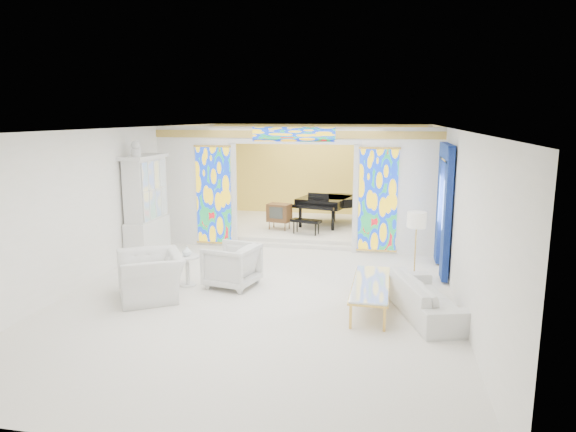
% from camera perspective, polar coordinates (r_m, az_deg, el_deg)
% --- Properties ---
extents(floor, '(12.00, 12.00, 0.00)m').
position_cam_1_polar(floor, '(10.96, -1.22, -6.20)').
color(floor, white).
rests_on(floor, ground).
extents(ceiling, '(7.00, 12.00, 0.02)m').
position_cam_1_polar(ceiling, '(10.47, -1.29, 9.68)').
color(ceiling, white).
rests_on(ceiling, wall_back).
extents(wall_back, '(7.00, 0.02, 3.00)m').
position_cam_1_polar(wall_back, '(16.47, 3.21, 4.94)').
color(wall_back, white).
rests_on(wall_back, floor).
extents(wall_front, '(7.00, 0.02, 3.00)m').
position_cam_1_polar(wall_front, '(5.09, -15.99, -9.53)').
color(wall_front, white).
rests_on(wall_front, floor).
extents(wall_left, '(0.02, 12.00, 3.00)m').
position_cam_1_polar(wall_left, '(11.85, -18.04, 2.01)').
color(wall_left, white).
rests_on(wall_left, floor).
extents(wall_right, '(0.02, 12.00, 3.00)m').
position_cam_1_polar(wall_right, '(10.45, 17.85, 0.87)').
color(wall_right, white).
rests_on(wall_right, floor).
extents(partition_wall, '(7.00, 0.22, 3.00)m').
position_cam_1_polar(partition_wall, '(12.52, 0.69, 3.73)').
color(partition_wall, white).
rests_on(partition_wall, floor).
extents(stained_glass_left, '(0.90, 0.04, 2.40)m').
position_cam_1_polar(stained_glass_left, '(12.99, -8.25, 2.30)').
color(stained_glass_left, gold).
rests_on(stained_glass_left, partition_wall).
extents(stained_glass_right, '(0.90, 0.04, 2.40)m').
position_cam_1_polar(stained_glass_right, '(12.27, 9.97, 1.74)').
color(stained_glass_right, gold).
rests_on(stained_glass_right, partition_wall).
extents(stained_glass_transom, '(2.00, 0.04, 0.34)m').
position_cam_1_polar(stained_glass_transom, '(12.32, 0.61, 9.05)').
color(stained_glass_transom, gold).
rests_on(stained_glass_transom, partition_wall).
extents(alcove_platform, '(6.80, 3.80, 0.18)m').
position_cam_1_polar(alcove_platform, '(14.84, 2.14, -1.25)').
color(alcove_platform, white).
rests_on(alcove_platform, floor).
extents(gold_curtain_back, '(6.70, 0.10, 2.90)m').
position_cam_1_polar(gold_curtain_back, '(16.35, 3.15, 4.89)').
color(gold_curtain_back, '#DFBA4D').
rests_on(gold_curtain_back, wall_back).
extents(chandelier, '(0.48, 0.48, 0.30)m').
position_cam_1_polar(chandelier, '(14.38, 2.94, 8.25)').
color(chandelier, gold).
rests_on(chandelier, ceiling).
extents(blue_drapes, '(0.14, 1.85, 2.65)m').
position_cam_1_polar(blue_drapes, '(11.11, 16.96, 1.91)').
color(blue_drapes, navy).
rests_on(blue_drapes, wall_right).
extents(china_cabinet, '(0.56, 1.46, 2.72)m').
position_cam_1_polar(china_cabinet, '(12.29, -15.45, 0.90)').
color(china_cabinet, silver).
rests_on(china_cabinet, floor).
extents(armchair_left, '(1.58, 1.63, 0.81)m').
position_cam_1_polar(armchair_left, '(9.68, -14.99, -6.44)').
color(armchair_left, white).
rests_on(armchair_left, floor).
extents(armchair_right, '(1.09, 1.07, 0.83)m').
position_cam_1_polar(armchair_right, '(10.00, -6.27, -5.47)').
color(armchair_right, white).
rests_on(armchair_right, floor).
extents(sofa, '(1.39, 2.24, 0.61)m').
position_cam_1_polar(sofa, '(8.90, 15.21, -8.68)').
color(sofa, silver).
rests_on(sofa, floor).
extents(side_table, '(0.48, 0.48, 0.60)m').
position_cam_1_polar(side_table, '(10.18, -11.11, -5.48)').
color(side_table, silver).
rests_on(side_table, floor).
extents(vase, '(0.24, 0.24, 0.19)m').
position_cam_1_polar(vase, '(10.10, -11.18, -3.83)').
color(vase, silver).
rests_on(vase, side_table).
extents(coffee_table, '(0.65, 2.03, 0.45)m').
position_cam_1_polar(coffee_table, '(8.95, 9.20, -7.57)').
color(coffee_table, white).
rests_on(coffee_table, floor).
extents(floor_lamp, '(0.41, 0.41, 1.48)m').
position_cam_1_polar(floor_lamp, '(9.94, 14.09, -0.82)').
color(floor_lamp, gold).
rests_on(floor_lamp, floor).
extents(grand_piano, '(1.92, 2.54, 0.98)m').
position_cam_1_polar(grand_piano, '(14.71, 4.64, 1.58)').
color(grand_piano, black).
rests_on(grand_piano, alcove_platform).
extents(tv_console, '(0.68, 0.54, 0.71)m').
position_cam_1_polar(tv_console, '(14.07, -0.98, 0.36)').
color(tv_console, brown).
rests_on(tv_console, alcove_platform).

